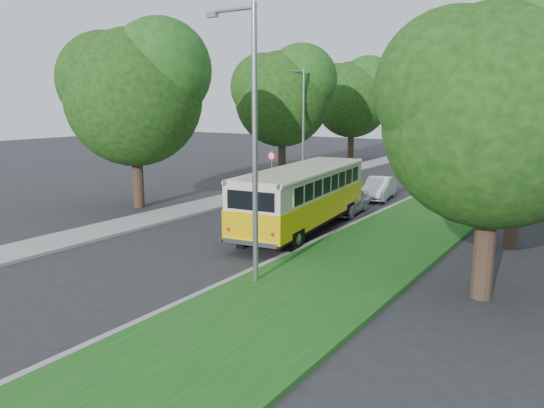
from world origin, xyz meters
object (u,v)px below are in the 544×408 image
Objects in this scene: lamppost_near at (252,137)px; lamppost_far at (302,121)px; car_silver at (347,201)px; vintage_bus at (303,199)px; car_white at (379,188)px; car_grey at (444,164)px; car_blue at (448,169)px.

lamppost_far is (-8.91, 18.50, -0.25)m from lamppost_near.
lamppost_near is at bearing -84.85° from car_silver.
car_white is at bearing 84.31° from vintage_bus.
car_silver reaches higher than car_white.
lamppost_far is 10.83m from car_silver.
lamppost_far is 13.26m from car_grey.
car_blue is at bearing 92.63° from lamppost_near.
vintage_bus is (6.85, -11.92, -2.75)m from lamppost_far.
car_blue is (0.97, 10.80, 0.04)m from car_white.
lamppost_near is at bearing -90.80° from car_white.
car_silver is 15.40m from car_blue.
car_silver is at bearing -97.01° from car_white.
car_blue is at bearing 81.47° from car_silver.
car_blue reaches higher than car_white.
lamppost_far is at bearing 113.39° from vintage_bus.
lamppost_near is 20.53m from lamppost_far.
car_blue is 3.46m from car_grey.
car_white is 0.82× the size of car_blue.
car_white is 10.84m from car_blue.
lamppost_near is 2.16× the size of car_white.
car_silver is 4.58m from car_white.
car_grey is at bearing 84.36° from vintage_bus.
lamppost_near is at bearing -78.72° from car_blue.
vintage_bus reaches higher than car_grey.
lamppost_near is 1.82× the size of car_grey.
lamppost_near is at bearing -64.29° from lamppost_far.
lamppost_near is 26.55m from car_blue.
lamppost_near reaches higher than lamppost_far.
vintage_bus is 2.52× the size of car_silver.
lamppost_far reaches higher than car_grey.
lamppost_near is 2.19× the size of car_silver.
lamppost_near is at bearing -79.14° from vintage_bus.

